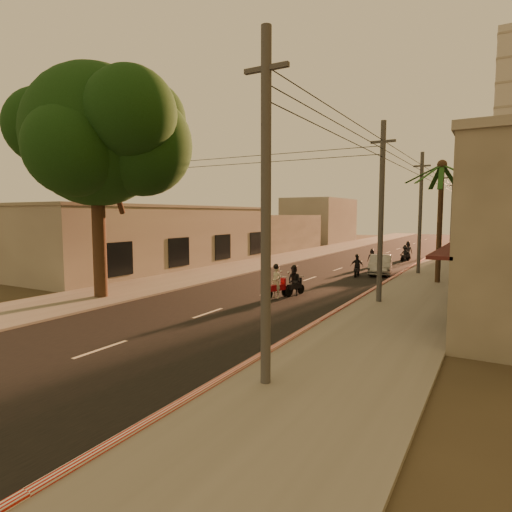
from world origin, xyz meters
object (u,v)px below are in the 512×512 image
at_px(scooter_far_c, 408,251).
at_px(scooter_mid_b, 357,267).
at_px(scooter_far_a, 372,259).
at_px(palm_tree, 442,172).
at_px(scooter_mid_a, 294,282).
at_px(scooter_red, 276,283).
at_px(broadleaf_tree, 103,136).
at_px(scooter_far_b, 405,254).
at_px(parked_car, 381,265).

bearing_deg(scooter_far_c, scooter_mid_b, -106.02).
bearing_deg(scooter_far_a, scooter_mid_b, -92.36).
distance_m(palm_tree, scooter_mid_a, 12.16).
relative_size(scooter_red, scooter_far_a, 1.14).
bearing_deg(palm_tree, scooter_red, -126.52).
height_order(broadleaf_tree, scooter_far_a, broadleaf_tree).
distance_m(scooter_mid_b, scooter_far_b, 12.39).
xyz_separation_m(scooter_mid_b, parked_car, (1.17, 2.16, -0.02)).
height_order(scooter_mid_a, scooter_far_c, scooter_far_c).
xyz_separation_m(scooter_red, scooter_far_a, (0.97, 15.96, -0.11)).
distance_m(broadleaf_tree, parked_car, 21.09).
xyz_separation_m(broadleaf_tree, palm_tree, (14.61, 13.86, -1.33)).
bearing_deg(scooter_far_a, scooter_mid_a, -98.46).
bearing_deg(parked_car, scooter_far_c, 80.62).
distance_m(scooter_mid_b, parked_car, 2.45).
height_order(palm_tree, scooter_mid_b, palm_tree).
distance_m(scooter_mid_a, scooter_far_c, 23.09).
xyz_separation_m(palm_tree, scooter_far_b, (-4.42, 13.01, -6.42)).
bearing_deg(palm_tree, scooter_mid_b, 173.03).
bearing_deg(scooter_far_a, scooter_far_c, 73.35).
bearing_deg(scooter_far_b, scooter_far_a, -85.75).
distance_m(parked_car, scooter_far_c, 12.03).
xyz_separation_m(scooter_far_b, scooter_far_c, (-0.08, 1.84, 0.10)).
xyz_separation_m(broadleaf_tree, scooter_far_a, (8.68, 20.50, -7.75)).
relative_size(scooter_red, scooter_mid_b, 1.11).
distance_m(broadleaf_tree, scooter_far_b, 29.76).
height_order(scooter_far_b, scooter_far_c, scooter_far_c).
height_order(palm_tree, scooter_far_c, palm_tree).
relative_size(broadleaf_tree, palm_tree, 1.48).
relative_size(parked_car, scooter_far_c, 2.50).
distance_m(scooter_red, scooter_far_c, 24.29).
xyz_separation_m(palm_tree, scooter_far_c, (-4.49, 14.85, -6.32)).
xyz_separation_m(broadleaf_tree, parked_car, (10.31, 16.68, -7.75)).
xyz_separation_m(broadleaf_tree, scooter_mid_b, (9.14, 14.52, -7.73)).
bearing_deg(scooter_far_b, palm_tree, -53.66).
bearing_deg(scooter_far_b, scooter_red, -78.75).
xyz_separation_m(scooter_mid_a, scooter_far_b, (1.96, 21.18, -0.05)).
xyz_separation_m(scooter_red, scooter_mid_a, (0.53, 1.15, -0.05)).
height_order(scooter_far_a, scooter_far_c, scooter_far_c).
relative_size(scooter_mid_a, scooter_far_c, 0.95).
height_order(palm_tree, parked_car, palm_tree).
xyz_separation_m(palm_tree, scooter_far_a, (-5.93, 6.64, -6.42)).
bearing_deg(scooter_red, parked_car, 98.25).
xyz_separation_m(palm_tree, scooter_red, (-6.90, -9.32, -6.32)).
relative_size(scooter_mid_a, scooter_far_b, 1.10).
height_order(scooter_mid_b, parked_car, scooter_mid_b).
bearing_deg(scooter_far_a, parked_car, -73.67).
bearing_deg(scooter_far_c, palm_tree, -85.24).
bearing_deg(parked_car, scooter_red, -112.37).
distance_m(palm_tree, scooter_far_c, 16.75).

